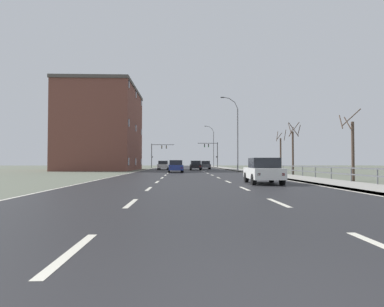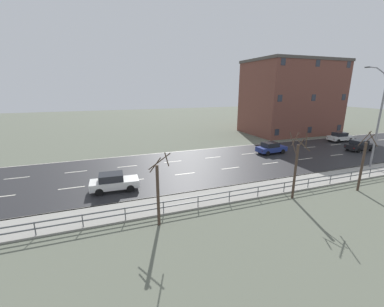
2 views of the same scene
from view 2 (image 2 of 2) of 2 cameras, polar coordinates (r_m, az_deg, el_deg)
name	(u,v)px [view 2 (image 2 of 2)]	position (r m, az deg, el deg)	size (l,w,h in m)	color
ground_plane	(337,150)	(41.89, 30.61, 0.75)	(160.00, 160.00, 0.12)	#5B6051
guardrail	(244,192)	(20.25, 12.02, -8.74)	(0.07, 39.71, 1.00)	#515459
street_lamp_midground	(377,120)	(33.50, 37.15, 6.25)	(2.64, 0.24, 11.05)	slate
car_near_right	(114,182)	(22.64, -17.71, -6.29)	(1.98, 4.17, 1.57)	silver
car_distant	(340,137)	(48.12, 31.20, 3.33)	(2.00, 4.18, 1.57)	silver
car_mid_centre	(271,148)	(35.31, 17.89, 1.27)	(1.98, 4.18, 1.57)	navy
car_near_left	(360,145)	(42.58, 34.40, 1.61)	(1.87, 4.11, 1.57)	black
brick_building	(291,97)	(52.91, 21.97, 12.01)	(11.42, 17.17, 13.87)	brown
bare_tree_near	(158,192)	(15.99, -7.81, -8.83)	(1.76, 1.43, 5.12)	#423328
bare_tree_mid	(296,167)	(21.14, 22.98, -2.97)	(1.35, 1.56, 5.56)	#423328
bare_tree_far	(363,164)	(25.59, 34.86, -2.05)	(1.25, 1.27, 5.36)	#423328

